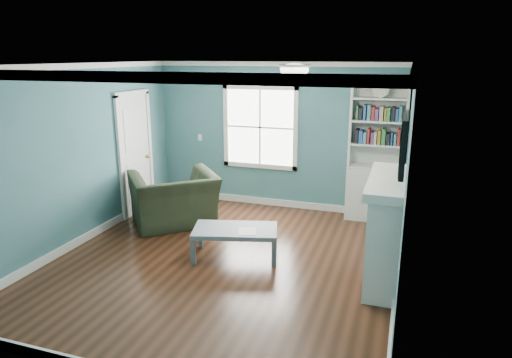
% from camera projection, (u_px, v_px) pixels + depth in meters
% --- Properties ---
extents(floor, '(5.00, 5.00, 0.00)m').
position_uv_depth(floor, '(224.00, 260.00, 6.22)').
color(floor, black).
rests_on(floor, ground).
extents(room_walls, '(5.00, 5.00, 5.00)m').
position_uv_depth(room_walls, '(222.00, 147.00, 5.81)').
color(room_walls, '#336E6D').
rests_on(room_walls, ground).
extents(trim, '(4.50, 5.00, 2.60)m').
position_uv_depth(trim, '(223.00, 173.00, 5.90)').
color(trim, white).
rests_on(trim, ground).
extents(window, '(1.40, 0.06, 1.50)m').
position_uv_depth(window, '(260.00, 127.00, 8.21)').
color(window, white).
rests_on(window, room_walls).
extents(bookshelf, '(0.90, 0.35, 2.31)m').
position_uv_depth(bookshelf, '(375.00, 167.00, 7.54)').
color(bookshelf, silver).
rests_on(bookshelf, ground).
extents(fireplace, '(0.44, 1.58, 1.30)m').
position_uv_depth(fireplace, '(386.00, 230.00, 5.60)').
color(fireplace, black).
rests_on(fireplace, ground).
extents(tv, '(0.06, 1.10, 0.65)m').
position_uv_depth(tv, '(404.00, 143.00, 5.28)').
color(tv, black).
rests_on(tv, fireplace).
extents(door, '(0.12, 0.98, 2.17)m').
position_uv_depth(door, '(135.00, 153.00, 7.90)').
color(door, silver).
rests_on(door, ground).
extents(ceiling_fixture, '(0.38, 0.38, 0.15)m').
position_uv_depth(ceiling_fixture, '(294.00, 69.00, 5.37)').
color(ceiling_fixture, white).
rests_on(ceiling_fixture, room_walls).
extents(light_switch, '(0.08, 0.01, 0.12)m').
position_uv_depth(light_switch, '(200.00, 137.00, 8.64)').
color(light_switch, white).
rests_on(light_switch, room_walls).
extents(recliner, '(1.56, 1.51, 1.15)m').
position_uv_depth(recliner, '(173.00, 191.00, 7.42)').
color(recliner, black).
rests_on(recliner, ground).
extents(coffee_table, '(1.26, 0.90, 0.41)m').
position_uv_depth(coffee_table, '(235.00, 232.00, 6.26)').
color(coffee_table, '#515861').
rests_on(coffee_table, ground).
extents(paper_sheet, '(0.31, 0.35, 0.00)m').
position_uv_depth(paper_sheet, '(247.00, 231.00, 6.14)').
color(paper_sheet, white).
rests_on(paper_sheet, coffee_table).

